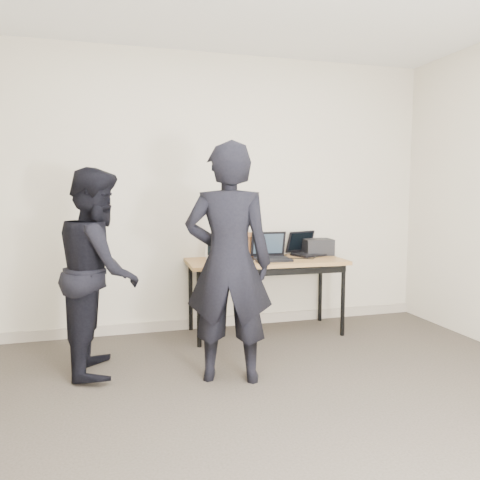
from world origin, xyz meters
name	(u,v)px	position (x,y,z in m)	size (l,w,h in m)	color
room	(304,196)	(0.00, 0.00, 1.35)	(4.60, 4.60, 2.80)	#403931
desk	(266,266)	(0.44, 1.91, 0.66)	(1.52, 0.69, 0.72)	olive
laptop_beige	(222,257)	(0.01, 1.90, 0.76)	(0.28, 0.28, 0.22)	beige
laptop_center	(271,254)	(0.49, 1.90, 0.78)	(0.36, 0.35, 0.26)	black
laptop_right	(306,250)	(0.95, 2.10, 0.78)	(0.41, 0.40, 0.24)	black
leather_satchel	(241,244)	(0.26, 2.13, 0.85)	(0.37, 0.21, 0.25)	brown
tissue	(244,229)	(0.29, 2.14, 1.00)	(0.13, 0.10, 0.08)	white
equipment_box	(318,247)	(1.07, 2.10, 0.80)	(0.28, 0.24, 0.16)	black
power_brick	(249,262)	(0.22, 1.74, 0.73)	(0.08, 0.05, 0.03)	black
cables	(270,259)	(0.49, 1.91, 0.72)	(1.16, 0.42, 0.01)	silver
person_typist	(229,263)	(-0.18, 0.92, 0.86)	(0.63, 0.41, 1.72)	black
person_observer	(99,271)	(-1.08, 1.37, 0.77)	(0.75, 0.59, 1.55)	black
baseboard	(214,322)	(0.00, 2.23, 0.05)	(4.50, 0.03, 0.10)	#A99D8C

